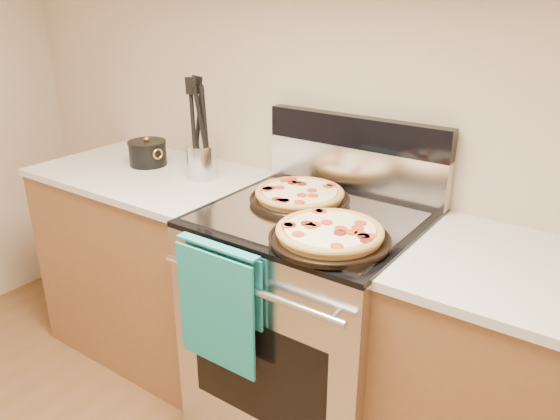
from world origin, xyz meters
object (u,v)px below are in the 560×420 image
Objects in this scene: range_body at (309,326)px; utensil_crock at (201,162)px; pepperoni_pizza_front at (330,234)px; saucepan at (148,154)px; pepperoni_pizza_back at (300,196)px.

range_body is 0.82m from utensil_crock.
utensil_crock is (-0.79, 0.26, 0.03)m from pepperoni_pizza_front.
pepperoni_pizza_front is 2.57× the size of utensil_crock.
saucepan is at bearing 174.15° from range_body.
saucepan is (-0.34, 0.00, -0.02)m from utensil_crock.
utensil_crock is 0.34m from saucepan.
saucepan is at bearing 179.41° from utensil_crock.
pepperoni_pizza_back is 0.86m from saucepan.
pepperoni_pizza_front reaches higher than pepperoni_pizza_back.
saucepan is at bearing 178.13° from pepperoni_pizza_back.
pepperoni_pizza_front is at bearing -41.38° from pepperoni_pizza_back.
pepperoni_pizza_front is at bearing -44.52° from range_body.
pepperoni_pizza_back is 2.19× the size of saucepan.
range_body is 1.09m from saucepan.
utensil_crock is at bearing 171.30° from range_body.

